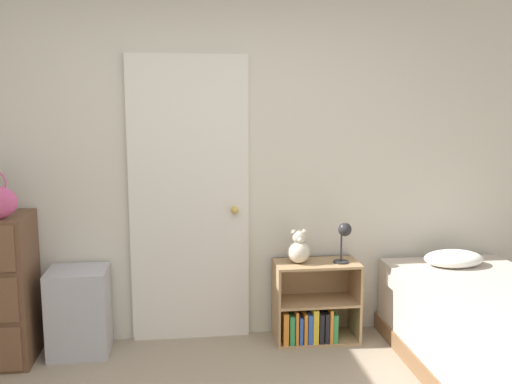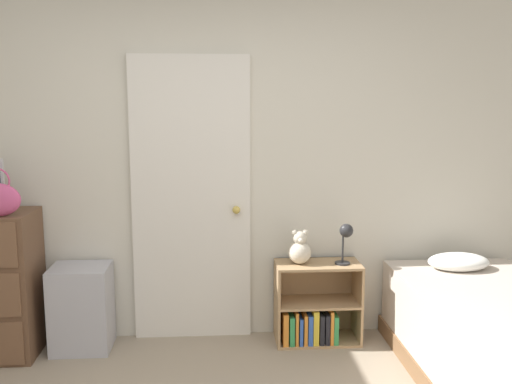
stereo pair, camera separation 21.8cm
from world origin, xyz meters
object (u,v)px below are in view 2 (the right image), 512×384
Objects in this scene: desk_lamp at (346,235)px; bed at (504,347)px; storage_bin at (82,308)px; bookshelf at (314,312)px; teddy_bear at (300,249)px.

bed is (0.79, -0.75, -0.51)m from desk_lamp.
bookshelf is at bearing 0.55° from storage_bin.
desk_lamp is (0.32, -0.04, 0.10)m from teddy_bear.
bed is (2.63, -0.78, -0.02)m from storage_bin.
storage_bin is 1.63m from bookshelf.
teddy_bear is at bearing 0.61° from storage_bin.
desk_lamp is at bearing -7.67° from teddy_bear.
storage_bin is 2.74m from bed.
desk_lamp is at bearing -0.82° from storage_bin.
bookshelf is (1.63, 0.02, -0.08)m from storage_bin.
teddy_bear reaches higher than storage_bin.
desk_lamp is at bearing 136.29° from bed.
bed is at bearing -35.79° from teddy_bear.
teddy_bear is at bearing 179.71° from bookshelf.
bookshelf is 2.05× the size of desk_lamp.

